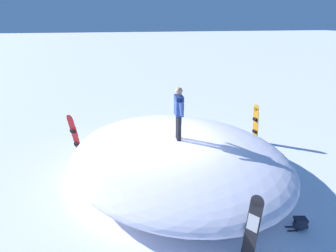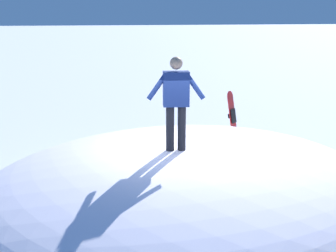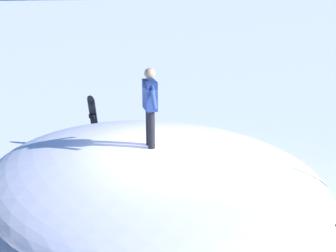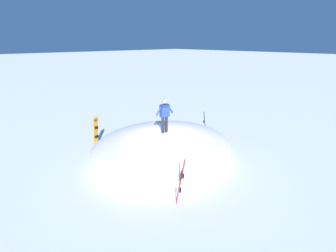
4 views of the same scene
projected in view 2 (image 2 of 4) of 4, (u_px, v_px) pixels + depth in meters
name	position (u px, v px, depth m)	size (l,w,h in m)	color
ground	(185.00, 208.00, 8.02)	(240.00, 240.00, 0.00)	white
snow_mound	(183.00, 184.00, 7.50)	(7.30, 6.38, 1.27)	white
snowboarder_standing	(176.00, 98.00, 7.10)	(0.99, 0.27, 1.60)	black
snowboard_primary_upright	(233.00, 122.00, 10.85)	(0.42, 0.42, 1.66)	red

